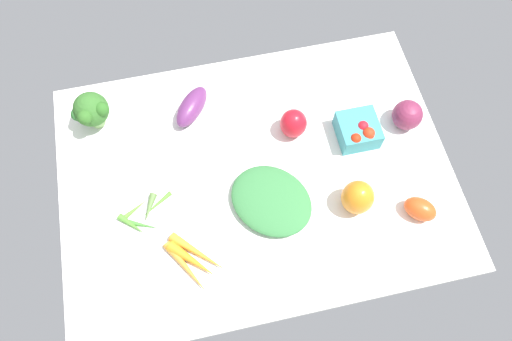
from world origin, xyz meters
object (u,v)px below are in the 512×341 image
Objects in this scene: bell_pepper_red at (293,123)px; leafy_greens_clump at (271,200)px; bell_pepper_orange at (358,197)px; carrot_bunch at (193,260)px; okra_pile at (143,215)px; berry_basket at (359,131)px; broccoli_head at (91,110)px; roma_tomato at (420,209)px; eggplant at (192,107)px; red_onion_near_basket at (407,115)px.

bell_pepper_red is 0.40× the size of leafy_greens_clump.
bell_pepper_orange is at bearing -13.16° from leafy_greens_clump.
carrot_bunch is 0.77× the size of leafy_greens_clump.
bell_pepper_orange is at bearing -9.03° from okra_pile.
leafy_greens_clump is (32.87, -3.65, 1.18)cm from okra_pile.
berry_basket is (60.40, 10.51, 2.61)cm from okra_pile.
bell_pepper_orange is 73.74cm from broccoli_head.
leafy_greens_clump is at bearing 25.92° from carrot_bunch.
okra_pile is 1.67× the size of bell_pepper_red.
bell_pepper_orange is 16.36cm from roma_tomato.
okra_pile is at bearing -73.07° from broccoli_head.
carrot_bunch is (-43.26, -5.92, -3.77)cm from bell_pepper_orange.
leafy_greens_clump is at bearing -6.33° from okra_pile.
bell_pepper_red is at bearing 42.74° from carrot_bunch.
roma_tomato is at bearing 88.76° from eggplant.
broccoli_head is at bearing -168.26° from roma_tomato.
bell_pepper_red is 1.06× the size of roma_tomato.
leafy_greens_clump is 35.16cm from eggplant.
bell_pepper_red reaches higher than okra_pile.
red_onion_near_basket is at bearing 44.72° from bell_pepper_orange.
leafy_greens_clump is 37.69cm from roma_tomato.
bell_pepper_orange is 1.23× the size of red_onion_near_basket.
broccoli_head reaches higher than okra_pile.
bell_pepper_orange is at bearing -108.95° from berry_basket.
eggplant is 1.66× the size of roma_tomato.
okra_pile is 54.69cm from bell_pepper_orange.
berry_basket is (16.93, -5.41, -0.96)cm from bell_pepper_red.
okra_pile is 0.67× the size of leafy_greens_clump.
okra_pile is 17.94cm from carrot_bunch.
leafy_greens_clump reaches higher than carrot_bunch.
leafy_greens_clump is (-20.99, 4.91, -3.08)cm from bell_pepper_orange.
bell_pepper_orange reaches higher than leafy_greens_clump.
carrot_bunch is 69.35cm from red_onion_near_basket.
eggplant is at bearing -4.18° from broccoli_head.
red_onion_near_basket is 26.85cm from roma_tomato.
bell_pepper_orange is 21.77cm from leafy_greens_clump.
roma_tomato is (25.56, -30.13, -1.56)cm from bell_pepper_red.
carrot_bunch is 1.59× the size of berry_basket.
berry_basket is (49.81, 24.98, 2.12)cm from carrot_bunch.
eggplant is 1.17× the size of broccoli_head.
eggplant is at bearing 80.91° from carrot_bunch.
bell_pepper_red reaches higher than leafy_greens_clump.
eggplant is at bearing 157.99° from berry_basket.
red_onion_near_basket is 0.60× the size of eggplant.
okra_pile is 32.94cm from eggplant.
red_onion_near_basket is 14.32cm from berry_basket.
leafy_greens_clump is at bearing -155.13° from roma_tomato.
bell_pepper_red is 0.86× the size of bell_pepper_orange.
bell_pepper_red is at bearing -14.83° from broccoli_head.
eggplant is 66.65cm from roma_tomato.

